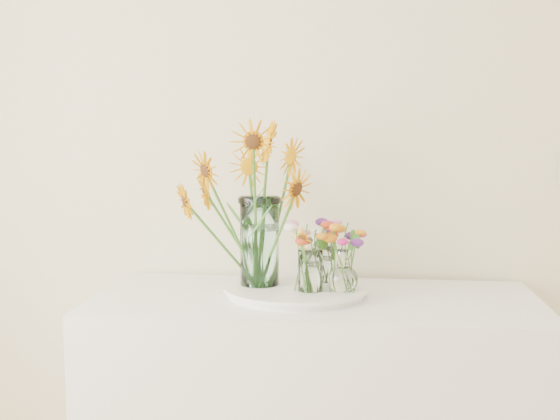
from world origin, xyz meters
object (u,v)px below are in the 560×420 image
object	(u,v)px
mason_jar	(260,241)
small_vase_b	(343,271)
small_vase_c	(325,264)
small_vase_a	(310,271)
tray	(296,291)

from	to	relation	value
mason_jar	small_vase_b	world-z (taller)	mason_jar
mason_jar	small_vase_c	size ratio (longest dim) A/B	2.37
small_vase_a	small_vase_b	distance (m)	0.10
mason_jar	small_vase_a	world-z (taller)	mason_jar
small_vase_b	small_vase_c	world-z (taller)	small_vase_b
tray	small_vase_b	size ratio (longest dim) A/B	3.23
small_vase_c	small_vase_a	bearing A→B (deg)	-104.93
tray	small_vase_b	bearing A→B (deg)	-18.36
mason_jar	small_vase_b	distance (m)	0.28
small_vase_a	mason_jar	bearing A→B (deg)	156.85
tray	mason_jar	world-z (taller)	mason_jar
small_vase_b	tray	bearing A→B (deg)	161.64
tray	small_vase_b	distance (m)	0.18
mason_jar	small_vase_a	distance (m)	0.20
tray	small_vase_a	xyz separation A→B (m)	(0.05, -0.06, 0.08)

